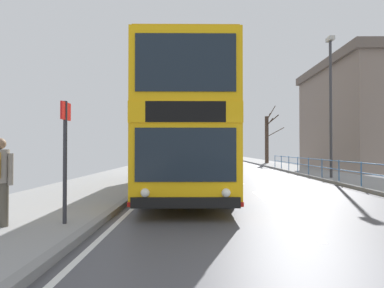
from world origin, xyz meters
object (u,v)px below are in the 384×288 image
object	(u,v)px
bare_tree_far_01	(267,138)
street_lamp_far_side	(331,96)
double_decker_bus_main	(187,131)
bus_stop_sign_near	(65,147)

from	to	relation	value
bare_tree_far_01	street_lamp_far_side	bearing A→B (deg)	-91.97
double_decker_bus_main	bare_tree_far_01	world-z (taller)	bare_tree_far_01
bus_stop_sign_near	bare_tree_far_01	xyz separation A→B (m)	(10.38, 28.76, 1.20)
double_decker_bus_main	bare_tree_far_01	size ratio (longest dim) A/B	1.83
double_decker_bus_main	street_lamp_far_side	world-z (taller)	street_lamp_far_side
double_decker_bus_main	bus_stop_sign_near	size ratio (longest dim) A/B	4.60
street_lamp_far_side	bare_tree_far_01	bearing A→B (deg)	88.03
bus_stop_sign_near	street_lamp_far_side	world-z (taller)	street_lamp_far_side
street_lamp_far_side	bare_tree_far_01	distance (m)	18.17
bus_stop_sign_near	bare_tree_far_01	size ratio (longest dim) A/B	0.40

